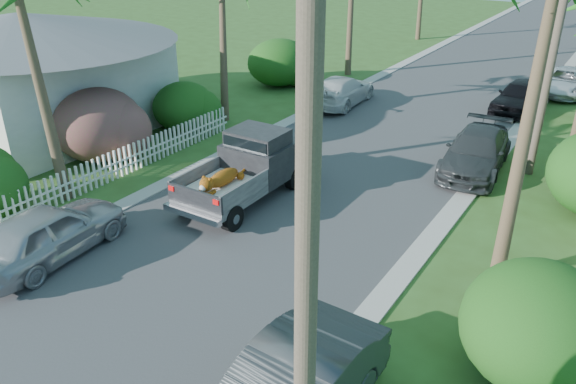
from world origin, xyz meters
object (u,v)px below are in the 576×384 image
Objects in this scene: house_left at (28,76)px; parked_car_lf at (341,91)px; parked_car_rd at (567,82)px; parked_car_ln at (49,233)px; parked_car_rf at (520,96)px; pickup_truck at (253,165)px; parked_car_rm at (476,152)px; utility_pole_a at (307,259)px; utility_pole_b at (556,37)px.

parked_car_lf is at bearing 45.65° from house_left.
parked_car_rd is at bearing 43.85° from house_left.
parked_car_ln is 15.87m from parked_car_lf.
parked_car_rf is 0.98× the size of parked_car_ln.
pickup_truck reaches higher than parked_car_rf.
parked_car_rm reaches higher than parked_car_lf.
parked_car_rm is at bearing 96.74° from utility_pole_a.
parked_car_rd is 0.50× the size of house_left.
utility_pole_b is (7.03, 6.42, 3.59)m from pickup_truck.
parked_car_rm is 13.74m from parked_car_ln.
parked_car_lf is (-2.17, 10.04, -0.35)m from pickup_truck.
utility_pole_a is at bearing -50.68° from pickup_truck.
parked_car_rd is (1.33, 4.24, -0.08)m from parked_car_rf.
parked_car_lf is at bearing -148.77° from parked_car_rf.
parked_car_lf is at bearing -134.97° from parked_car_rd.
house_left reaches higher than parked_car_rd.
parked_car_rm is at bearing -155.99° from utility_pole_b.
parked_car_rd is at bearing -114.46° from parked_car_ln.
utility_pole_b is (1.68, 0.75, 3.92)m from parked_car_rm.
parked_car_lf is (-7.52, 4.37, -0.01)m from parked_car_rm.
house_left is (-9.40, -9.62, 1.46)m from parked_car_lf.
pickup_truck is 0.57× the size of utility_pole_b.
utility_pole_b reaches higher than parked_car_rd.
parked_car_rm is 17.77m from house_left.
parked_car_rf is at bearing 86.77° from parked_car_rm.
parked_car_ln is at bearing -126.91° from utility_pole_b.
parked_car_lf is 10.64m from utility_pole_b.
house_left reaches higher than parked_car_lf.
pickup_truck is at bearing 99.06° from parked_car_lf.
house_left reaches higher than parked_car_rm.
pickup_truck is 11.65m from utility_pole_a.
utility_pole_b reaches higher than parked_car_rm.
pickup_truck reaches higher than parked_car_rm.
pickup_truck is 1.10× the size of parked_car_rm.
parked_car_lf is (-7.27, -3.43, -0.04)m from parked_car_rf.
parked_car_rd is 11.99m from utility_pole_b.
parked_car_lf is 0.51× the size of utility_pole_b.
pickup_truck is 1.24× the size of parked_car_rf.
pickup_truck is 1.21× the size of parked_car_ln.
utility_pole_a is 15.00m from utility_pole_b.
parked_car_rf is 22.47m from utility_pole_a.
parked_car_rd is at bearing 91.31° from utility_pole_a.
house_left reaches higher than parked_car_ln.
house_left is at bearing -132.86° from parked_car_rd.
parked_car_rm is 0.52× the size of house_left.
parked_car_rm reaches higher than parked_car_rd.
pickup_truck is 1.12× the size of parked_car_lf.
pickup_truck is at bearing -138.29° from parked_car_rm.
pickup_truck is 10.28m from parked_car_lf.
parked_car_lf is (-8.60, -7.67, 0.04)m from parked_car_rd.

